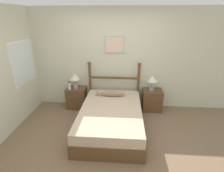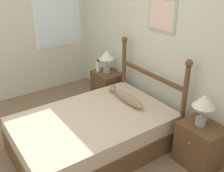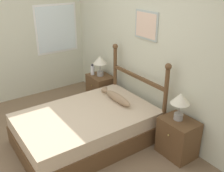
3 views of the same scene
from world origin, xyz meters
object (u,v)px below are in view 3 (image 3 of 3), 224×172
bed (87,127)px  nightstand_left (100,89)px  nightstand_right (178,138)px  table_lamp_left (100,62)px  table_lamp_right (180,101)px  fish_pillow (116,97)px  bottle (92,70)px

bed → nightstand_left: 1.34m
nightstand_right → table_lamp_left: table_lamp_left is taller
bed → nightstand_right: bearing=41.6°
nightstand_left → nightstand_right: size_ratio=1.00×
bed → nightstand_right: 1.34m
nightstand_left → table_lamp_right: table_lamp_right is taller
nightstand_right → table_lamp_left: (-2.01, 0.00, 0.56)m
table_lamp_left → fish_pillow: bearing=-17.8°
table_lamp_right → nightstand_left: bearing=-179.8°
nightstand_left → nightstand_right: 2.01m
nightstand_right → bottle: size_ratio=2.53×
bed → table_lamp_right: (0.97, 0.89, 0.60)m
bottle → fish_pillow: (1.09, -0.21, -0.09)m
bottle → nightstand_right: bearing=2.4°
table_lamp_left → bottle: table_lamp_left is taller
nightstand_right → table_lamp_right: bearing=172.2°
nightstand_left → fish_pillow: bearing=-17.6°
table_lamp_right → bottle: 2.12m
table_lamp_left → bottle: (-0.13, -0.09, -0.19)m
nightstand_left → table_lamp_left: size_ratio=1.41×
bottle → bed: bearing=-35.1°
bed → table_lamp_left: bearing=138.4°
bed → table_lamp_left: table_lamp_left is taller
table_lamp_right → bottle: bearing=-177.5°
nightstand_left → bottle: (-0.14, -0.09, 0.38)m
bed → nightstand_left: size_ratio=3.63×
nightstand_left → table_lamp_left: (-0.00, 0.00, 0.56)m
bed → bottle: size_ratio=9.17×
bed → fish_pillow: 0.67m
bed → table_lamp_right: table_lamp_right is taller
nightstand_right → fish_pillow: fish_pillow is taller
nightstand_left → bottle: bearing=-147.5°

